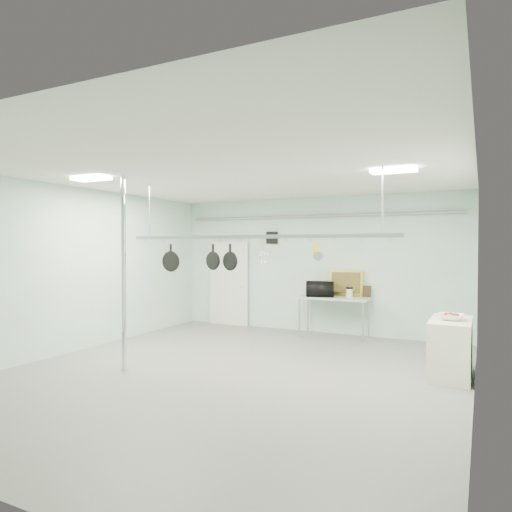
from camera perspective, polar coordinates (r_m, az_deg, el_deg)
The scene contains 25 objects.
floor at distance 7.55m, azimuth -3.05°, elevation -14.48°, with size 8.00×8.00×0.00m, color gray.
ceiling at distance 7.36m, azimuth -3.08°, elevation 10.18°, with size 7.00×8.00×0.02m, color silver.
back_wall at distance 10.93m, azimuth 7.30°, elevation -1.09°, with size 7.00×0.02×3.20m, color silver.
right_wall at distance 6.34m, azimuth 25.58°, elevation -2.94°, with size 0.02×8.00×3.20m, color silver.
door at distance 11.87m, azimuth -3.35°, elevation -3.55°, with size 1.10×0.10×2.20m, color silver.
wall_vent at distance 11.31m, azimuth 2.00°, elevation 2.30°, with size 0.30×0.04×0.30m, color black.
conduit_pipe at distance 10.86m, azimuth 7.16°, elevation 4.97°, with size 0.07×0.07×6.60m, color gray.
chrome_pole at distance 7.80m, azimuth -16.22°, elevation -2.09°, with size 0.08×0.08×3.20m, color silver.
prep_table at distance 10.44m, azimuth 9.71°, elevation -5.44°, with size 1.60×0.70×0.91m.
side_cabinet at distance 7.90m, azimuth 23.15°, elevation -10.52°, with size 0.60×1.20×0.90m, color silver.
pot_rack at distance 7.44m, azimuth -0.59°, elevation 2.65°, with size 4.80×0.06×1.00m.
light_panel_left at distance 8.07m, azimuth -19.91°, elevation 9.09°, with size 0.65×0.30×0.05m, color white.
light_panel_right at distance 7.11m, azimuth 16.83°, elevation 10.19°, with size 0.65×0.30×0.05m, color white.
microwave at distance 10.43m, azimuth 7.99°, elevation -4.09°, with size 0.61×0.42×0.34m, color black.
coffee_canister at distance 10.34m, azimuth 11.61°, elevation -4.57°, with size 0.14×0.14×0.19m, color silver.
painting_large at distance 10.63m, azimuth 11.17°, elevation -3.35°, with size 0.78×0.05×0.58m, color gold.
painting_small at distance 10.55m, azimuth 13.37°, elevation -4.30°, with size 0.30×0.04×0.25m, color #2F2210.
fruit_bowl at distance 7.75m, azimuth 23.20°, elevation -7.01°, with size 0.39×0.39×0.10m, color white.
skillet_left at distance 8.31m, azimuth -10.61°, elevation -0.19°, with size 0.37×0.06×0.49m, color black, non-canonical shape.
skillet_mid at distance 7.80m, azimuth -5.41°, elevation -0.11°, with size 0.31×0.06×0.44m, color black, non-canonical shape.
skillet_right at distance 7.63m, azimuth -3.26°, elevation -0.07°, with size 0.32×0.06×0.43m, color black, non-canonical shape.
whisk at distance 7.35m, azimuth 0.87°, elevation 0.17°, with size 0.20×0.20×0.35m, color #A7A7AB, non-canonical shape.
grater at distance 7.01m, azimuth 7.49°, elevation 0.63°, with size 0.09×0.02×0.22m, color #BDC317, non-canonical shape.
saucepan at distance 6.99m, azimuth 7.78°, elevation 0.52°, with size 0.13×0.08×0.25m, color #A5A6AA, non-canonical shape.
fruit_cluster at distance 7.74m, azimuth 23.21°, elevation -6.72°, with size 0.24×0.24×0.09m, color maroon, non-canonical shape.
Camera 1 is at (3.58, -6.32, 2.06)m, focal length 32.00 mm.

